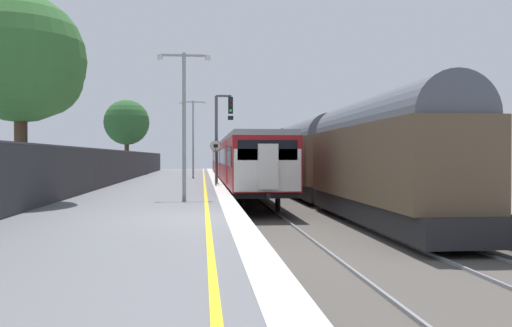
{
  "coord_description": "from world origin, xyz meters",
  "views": [
    {
      "loc": [
        -0.48,
        -13.38,
        1.55
      ],
      "look_at": [
        1.64,
        7.29,
        1.29
      ],
      "focal_mm": 36.76,
      "sensor_mm": 36.0,
      "label": 1
    }
  ],
  "objects": [
    {
      "name": "platform_lamp_mid",
      "position": [
        -1.17,
        6.69,
        3.25
      ],
      "size": [
        2.0,
        0.2,
        5.5
      ],
      "color": "#93999E",
      "rests_on": "ground"
    },
    {
      "name": "platform_lamp_far",
      "position": [
        -1.17,
        26.24,
        3.4
      ],
      "size": [
        2.0,
        0.2,
        5.78
      ],
      "color": "#93999E",
      "rests_on": "ground"
    },
    {
      "name": "background_tree_centre",
      "position": [
        -7.27,
        34.76,
        4.56
      ],
      "size": [
        4.06,
        4.06,
        6.7
      ],
      "color": "#473323",
      "rests_on": "ground"
    },
    {
      "name": "speed_limit_sign",
      "position": [
        0.25,
        15.33,
        1.57
      ],
      "size": [
        0.59,
        0.08,
        2.45
      ],
      "color": "#59595B",
      "rests_on": "ground"
    },
    {
      "name": "commuter_train_at_platform",
      "position": [
        2.1,
        27.33,
        1.27
      ],
      "size": [
        2.83,
        40.77,
        3.81
      ],
      "color": "maroon",
      "rests_on": "ground"
    },
    {
      "name": "signal_gantry",
      "position": [
        0.61,
        17.85,
        3.26
      ],
      "size": [
        1.1,
        0.24,
        5.23
      ],
      "color": "#47474C",
      "rests_on": "ground"
    },
    {
      "name": "background_tree_left",
      "position": [
        -6.54,
        5.36,
        4.78
      ],
      "size": [
        4.38,
        4.38,
        7.11
      ],
      "color": "#473323",
      "rests_on": "ground"
    },
    {
      "name": "freight_train_adjacent_track",
      "position": [
        6.1,
        25.75,
        1.61
      ],
      "size": [
        2.6,
        53.72,
        4.78
      ],
      "color": "#232326",
      "rests_on": "ground"
    },
    {
      "name": "ground",
      "position": [
        2.64,
        0.0,
        -0.61
      ],
      "size": [
        17.4,
        110.0,
        1.21
      ],
      "color": "slate"
    }
  ]
}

